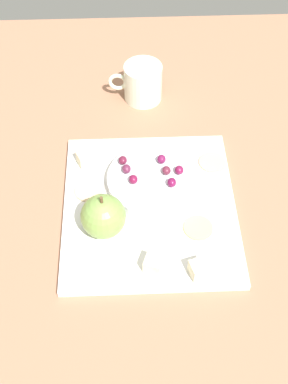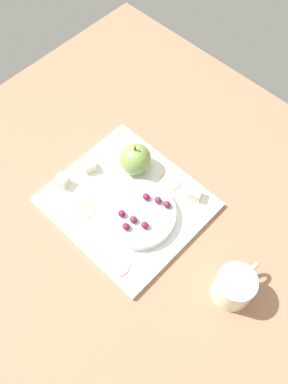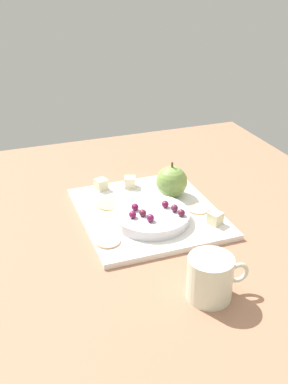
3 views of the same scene
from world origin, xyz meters
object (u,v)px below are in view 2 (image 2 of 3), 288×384
object	(u,v)px
apple_whole	(135,159)
grape_6	(167,205)
platter	(128,202)
cup	(235,286)
cracker_2	(85,209)
grape_0	(146,197)
cracker_0	(170,181)
grape_3	(158,200)
cheese_cube_2	(87,167)
cracker_1	(118,265)
grape_4	(122,214)
serving_dish	(138,214)
grape_1	(134,220)
cheese_cube_1	(195,194)
grape_5	(126,227)
cheese_cube_0	(62,181)
grape_2	(145,225)

from	to	relation	value
apple_whole	grape_6	world-z (taller)	apple_whole
platter	cup	xyz separation A→B (cm)	(-29.71, -0.07, 3.35)
cracker_2	cup	bearing A→B (deg)	-166.89
grape_0	cracker_0	bearing A→B (deg)	-90.36
grape_3	cheese_cube_2	bearing A→B (deg)	12.79
cracker_1	cup	distance (cm)	23.96
cheese_cube_2	grape_4	bearing A→B (deg)	166.75
grape_4	cup	distance (cm)	27.51
serving_dish	cracker_2	bearing A→B (deg)	35.63
cheese_cube_2	cup	xyz separation A→B (cm)	(-42.28, -0.61, 1.41)
apple_whole	grape_4	world-z (taller)	apple_whole
cracker_0	grape_1	distance (cm)	14.27
cracker_1	apple_whole	bearing A→B (deg)	-54.51
grape_3	grape_6	world-z (taller)	grape_3
platter	grape_0	size ratio (longest dim) A/B	19.23
platter	grape_4	world-z (taller)	grape_4
grape_3	grape_4	distance (cm)	8.46
cheese_cube_1	cup	bearing A→B (deg)	150.12
cracker_0	cracker_2	distance (cm)	20.58
grape_5	apple_whole	bearing A→B (deg)	-52.42
cheese_cube_2	cheese_cube_0	bearing A→B (deg)	79.31
cheese_cube_2	cup	size ratio (longest dim) A/B	0.24
apple_whole	cracker_0	xyz separation A→B (cm)	(-8.36, -2.94, -3.52)
platter	apple_whole	bearing A→B (deg)	-57.55
platter	grape_3	distance (cm)	7.82
platter	grape_5	xyz separation A→B (cm)	(-5.33, 5.62, 3.55)
platter	apple_whole	size ratio (longest dim) A/B	4.42
cheese_cube_1	cracker_2	xyz separation A→B (cm)	(15.51, 19.32, -1.13)
grape_1	apple_whole	bearing A→B (deg)	-47.13
serving_dish	apple_whole	xyz separation A→B (cm)	(9.30, -8.68, 2.63)
apple_whole	cheese_cube_0	size ratio (longest dim) A/B	2.79
cracker_2	grape_0	bearing A→B (deg)	-129.55
cheese_cube_1	grape_2	distance (cm)	14.19
grape_6	serving_dish	bearing A→B (deg)	56.23
cracker_1	grape_5	size ratio (longest dim) A/B	2.92
grape_2	cracker_2	bearing A→B (deg)	22.22
cheese_cube_1	cup	xyz separation A→B (cm)	(-19.46, 11.18, 1.41)
serving_dish	cheese_cube_2	distance (cm)	17.05
grape_4	cheese_cube_0	bearing A→B (deg)	10.65
grape_1	grape_0	bearing A→B (deg)	-72.47
grape_2	grape_6	distance (cm)	6.94
grape_5	cup	world-z (taller)	cup
cracker_0	serving_dish	bearing A→B (deg)	94.62
cheese_cube_1	grape_2	bearing A→B (deg)	80.78
apple_whole	grape_5	world-z (taller)	apple_whole
serving_dish	cracker_1	size ratio (longest dim) A/B	3.31
grape_2	grape_4	xyz separation A→B (cm)	(5.47, 1.44, -0.03)
cheese_cube_0	cup	bearing A→B (deg)	-170.56
grape_4	cracker_1	bearing A→B (deg)	129.83
serving_dish	grape_1	bearing A→B (deg)	110.93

